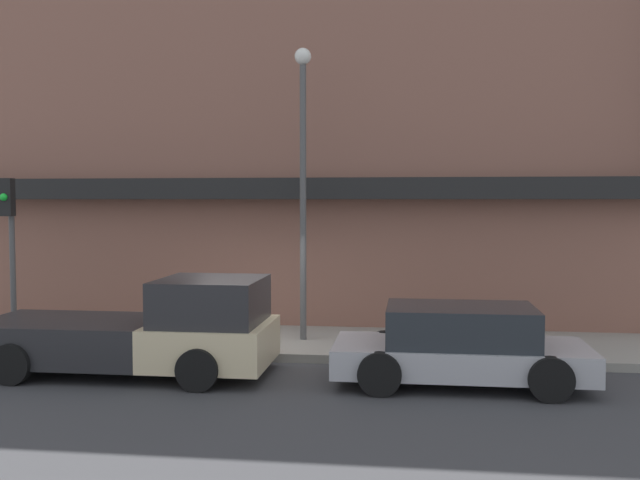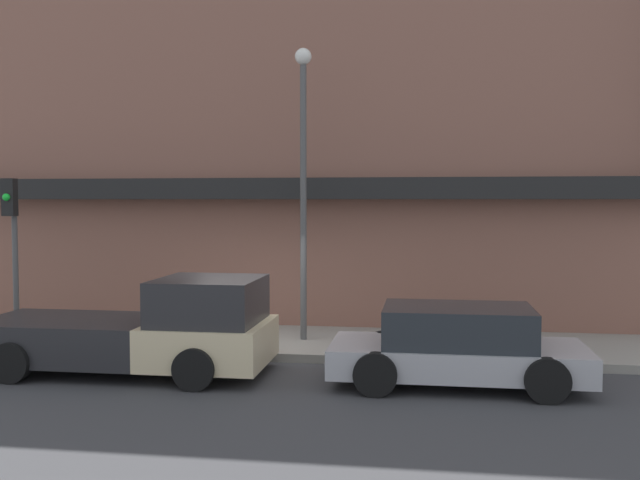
% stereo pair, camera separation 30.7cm
% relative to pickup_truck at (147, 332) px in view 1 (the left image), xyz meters
% --- Properties ---
extents(ground_plane, '(80.00, 80.00, 0.00)m').
position_rel_pickup_truck_xyz_m(ground_plane, '(1.68, 1.23, -0.79)').
color(ground_plane, '#38383A').
extents(sidewalk, '(36.00, 3.19, 0.17)m').
position_rel_pickup_truck_xyz_m(sidewalk, '(1.68, 2.82, -0.71)').
color(sidewalk, gray).
rests_on(sidewalk, ground).
extents(building, '(19.80, 3.80, 11.63)m').
position_rel_pickup_truck_xyz_m(building, '(1.69, 5.90, 5.01)').
color(building, brown).
rests_on(building, ground).
extents(pickup_truck, '(5.41, 2.31, 1.80)m').
position_rel_pickup_truck_xyz_m(pickup_truck, '(0.00, 0.00, 0.00)').
color(pickup_truck, beige).
rests_on(pickup_truck, ground).
extents(parked_car, '(4.40, 2.12, 1.38)m').
position_rel_pickup_truck_xyz_m(parked_car, '(5.71, -0.00, -0.11)').
color(parked_car, '#ADADB2').
rests_on(parked_car, ground).
extents(fire_hydrant, '(0.17, 0.17, 0.73)m').
position_rel_pickup_truck_xyz_m(fire_hydrant, '(4.77, 1.98, -0.26)').
color(fire_hydrant, red).
rests_on(fire_hydrant, sidewalk).
extents(street_lamp, '(0.36, 0.36, 6.31)m').
position_rel_pickup_truck_xyz_m(street_lamp, '(2.51, 2.77, 3.26)').
color(street_lamp, '#4C4C4C').
rests_on(street_lamp, sidewalk).
extents(traffic_light, '(0.28, 0.42, 3.51)m').
position_rel_pickup_truck_xyz_m(traffic_light, '(-3.64, 1.63, 1.80)').
color(traffic_light, '#4C4C4C').
rests_on(traffic_light, sidewalk).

